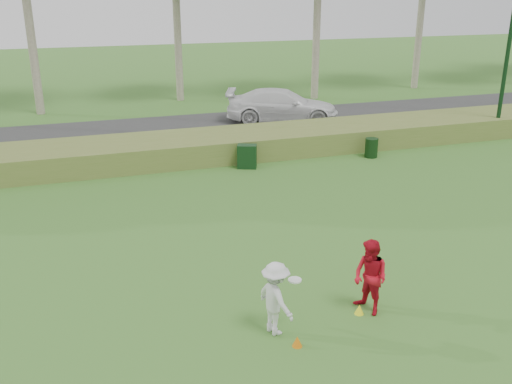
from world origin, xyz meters
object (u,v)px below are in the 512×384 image
object	(u,v)px
utility_cabinet	(247,156)
trash_bin	(371,148)
player_white	(276,298)
player_red	(370,277)
cone_yellow	(359,309)
cone_orange	(297,341)
car_right	(282,106)

from	to	relation	value
utility_cabinet	trash_bin	bearing A→B (deg)	19.50
player_white	player_red	bearing A→B (deg)	-103.75
player_white	cone_yellow	distance (m)	2.03
cone_yellow	trash_bin	bearing A→B (deg)	59.60
cone_orange	player_white	bearing A→B (deg)	111.59
cone_orange	car_right	xyz separation A→B (m)	(6.58, 18.00, 0.76)
cone_yellow	player_red	bearing A→B (deg)	7.04
player_red	trash_bin	world-z (taller)	player_red
player_red	car_right	size ratio (longest dim) A/B	0.29
player_red	utility_cabinet	bearing A→B (deg)	159.89
cone_orange	car_right	world-z (taller)	car_right
utility_cabinet	car_right	world-z (taller)	car_right
player_white	car_right	size ratio (longest dim) A/B	0.27
cone_yellow	car_right	distance (m)	18.04
utility_cabinet	car_right	bearing A→B (deg)	81.03
player_red	utility_cabinet	xyz separation A→B (m)	(0.65, 10.57, -0.37)
trash_bin	cone_orange	bearing A→B (deg)	-125.17
player_red	cone_yellow	distance (m)	0.75
player_red	car_right	xyz separation A→B (m)	(4.67, 17.32, 0.05)
utility_cabinet	trash_bin	world-z (taller)	utility_cabinet
player_white	cone_orange	distance (m)	0.91
player_red	cone_yellow	world-z (taller)	player_red
cone_yellow	car_right	size ratio (longest dim) A/B	0.04
utility_cabinet	player_red	bearing A→B (deg)	-71.72
player_white	trash_bin	xyz separation A→B (m)	(8.01, 10.45, -0.38)
player_red	cone_orange	size ratio (longest dim) A/B	7.49
player_white	car_right	distance (m)	18.70
trash_bin	car_right	bearing A→B (deg)	99.75
cone_orange	car_right	bearing A→B (deg)	69.91
trash_bin	car_right	size ratio (longest dim) A/B	0.14
utility_cabinet	car_right	size ratio (longest dim) A/B	0.16
cone_yellow	cone_orange	bearing A→B (deg)	-158.81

